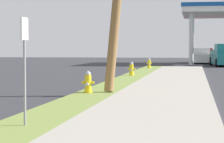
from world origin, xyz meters
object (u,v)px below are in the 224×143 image
at_px(fire_hydrant_second, 88,83).
at_px(fire_hydrant_fourth, 149,64).
at_px(car_white_by_far_pump, 202,57).
at_px(fire_hydrant_third, 131,69).
at_px(street_sign_post, 24,48).
at_px(car_red_by_near_pump, 204,56).

relative_size(fire_hydrant_second, fire_hydrant_fourth, 1.00).
bearing_deg(car_white_by_far_pump, fire_hydrant_third, -99.62).
bearing_deg(fire_hydrant_fourth, fire_hydrant_third, -90.27).
xyz_separation_m(fire_hydrant_second, car_white_by_far_pump, (4.25, 35.14, 0.28)).
relative_size(fire_hydrant_second, street_sign_post, 0.35).
bearing_deg(car_red_by_near_pump, fire_hydrant_second, -96.72).
bearing_deg(fire_hydrant_fourth, car_white_by_far_pump, 74.08).
distance_m(fire_hydrant_third, street_sign_post, 17.86).
bearing_deg(car_red_by_near_pump, street_sign_post, -95.35).
relative_size(fire_hydrant_fourth, car_white_by_far_pump, 0.16).
bearing_deg(fire_hydrant_second, car_red_by_near_pump, 83.28).
height_order(fire_hydrant_second, fire_hydrant_fourth, same).
xyz_separation_m(fire_hydrant_fourth, car_white_by_far_pump, (4.09, 14.35, 0.28)).
height_order(street_sign_post, car_red_by_near_pump, street_sign_post).
bearing_deg(car_white_by_far_pump, street_sign_post, -95.38).
xyz_separation_m(street_sign_post, car_red_by_near_pump, (4.28, 45.73, -0.91)).
height_order(street_sign_post, car_white_by_far_pump, street_sign_post).
relative_size(fire_hydrant_third, car_red_by_near_pump, 0.16).
height_order(car_red_by_near_pump, car_white_by_far_pump, same).
distance_m(fire_hydrant_second, car_red_by_near_pump, 38.91).
height_order(fire_hydrant_third, car_white_by_far_pump, car_white_by_far_pump).
bearing_deg(fire_hydrant_fourth, street_sign_post, -89.77).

